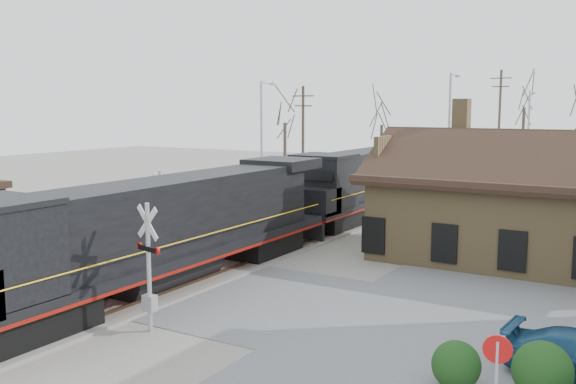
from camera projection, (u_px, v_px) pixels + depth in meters
name	position (u px, v px, depth m)	size (l,w,h in m)	color
ground	(178.00, 284.00, 27.22)	(140.00, 140.00, 0.00)	#9A958B
road	(178.00, 284.00, 27.22)	(60.00, 9.00, 0.03)	#5E5E63
track_main	(337.00, 226.00, 39.96)	(3.40, 90.00, 0.24)	#9A958B
track_siding	(276.00, 220.00, 42.26)	(3.40, 90.00, 0.24)	#9A958B
depot	(531.00, 212.00, 30.99)	(15.20, 9.31, 7.90)	olive
locomotive_lead	(156.00, 231.00, 25.83)	(3.20, 21.39, 4.75)	black
locomotive_trailing	(372.00, 179.00, 44.25)	(3.20, 21.39, 4.50)	black
crossbuck_near	(149.00, 272.00, 21.27)	(1.23, 0.37, 4.37)	#A5A8AD
crossbuck_far	(160.00, 212.00, 33.88)	(1.18, 0.31, 4.15)	#A5A8AD
do_not_enter_sign	(497.00, 364.00, 14.80)	(0.68, 0.14, 2.29)	#A5A8AD
hedge_a	(456.00, 365.00, 17.08)	(1.31, 1.31, 1.31)	black
hedge_b	(542.00, 371.00, 16.43)	(1.54, 1.54, 1.54)	black
streetlight_a	(262.00, 137.00, 48.28)	(0.25, 2.04, 9.37)	#A5A8AD
streetlight_b	(449.00, 136.00, 44.52)	(0.25, 2.04, 9.80)	#A5A8AD
streetlight_c	(528.00, 136.00, 55.35)	(0.25, 2.04, 8.82)	#A5A8AD
utility_pole_a	(303.00, 139.00, 52.81)	(2.00, 0.24, 9.14)	#382D23
utility_pole_b	(499.00, 125.00, 62.17)	(2.00, 0.24, 10.99)	#382D23
tree_a	(285.00, 112.00, 59.88)	(3.99, 3.99, 9.77)	#382D23
tree_b	(382.00, 115.00, 63.84)	(3.79, 3.79, 9.28)	#382D23
tree_c	(525.00, 96.00, 66.50)	(4.93, 4.93, 12.07)	#382D23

